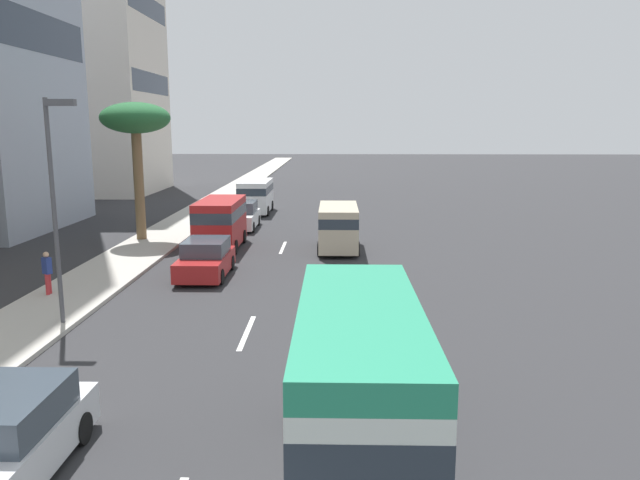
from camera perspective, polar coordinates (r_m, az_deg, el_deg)
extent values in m
plane|color=#2D2D30|center=(37.41, -2.77, 0.94)|extent=(198.00, 198.00, 0.00)
cube|color=#B2ADA3|center=(38.57, -13.37, 1.07)|extent=(162.00, 3.16, 0.15)
cube|color=silver|center=(19.25, -6.85, -8.57)|extent=(3.20, 0.16, 0.01)
cube|color=silver|center=(32.05, -3.48, -0.71)|extent=(3.20, 0.16, 0.01)
cube|color=white|center=(44.70, -6.01, 4.16)|extent=(4.97, 2.05, 2.18)
cube|color=#2D3842|center=(44.65, -6.03, 4.77)|extent=(4.98, 2.06, 0.52)
cylinder|color=black|center=(43.23, -4.96, 2.71)|extent=(0.72, 0.24, 0.72)
cylinder|color=black|center=(43.49, -7.52, 2.71)|extent=(0.72, 0.24, 0.72)
cylinder|color=black|center=(46.17, -4.55, 3.23)|extent=(0.72, 0.24, 0.72)
cylinder|color=black|center=(46.41, -6.95, 3.22)|extent=(0.72, 0.24, 0.72)
cube|color=silver|center=(12.90, -27.48, -17.13)|extent=(4.34, 1.85, 0.78)
cube|color=#38424C|center=(12.77, -27.29, -13.88)|extent=(2.39, 1.70, 0.64)
cylinder|color=black|center=(13.72, -21.38, -16.06)|extent=(0.64, 0.22, 0.64)
cube|color=silver|center=(11.43, 3.64, -14.45)|extent=(6.52, 2.17, 2.49)
cube|color=#268C66|center=(10.89, 3.74, -7.37)|extent=(6.52, 2.17, 0.47)
cube|color=#28333D|center=(11.24, 3.67, -12.26)|extent=(6.53, 2.18, 0.83)
cylinder|color=black|center=(13.60, -1.23, -15.07)|extent=(0.84, 0.26, 0.84)
cylinder|color=black|center=(13.66, 7.76, -15.04)|extent=(0.84, 0.26, 0.84)
cube|color=#A51E1E|center=(26.24, -10.63, -2.20)|extent=(4.12, 1.87, 0.76)
cube|color=#38424C|center=(26.29, -10.59, -0.62)|extent=(2.27, 1.72, 0.63)
cylinder|color=black|center=(24.91, -9.28, -3.41)|extent=(0.64, 0.22, 0.64)
cylinder|color=black|center=(25.28, -13.13, -3.34)|extent=(0.64, 0.22, 0.64)
cylinder|color=black|center=(27.36, -8.30, -2.11)|extent=(0.64, 0.22, 0.64)
cylinder|color=black|center=(27.70, -11.82, -2.07)|extent=(0.64, 0.22, 0.64)
cube|color=beige|center=(31.12, 1.72, 1.27)|extent=(4.63, 1.92, 2.09)
cube|color=#2D3842|center=(31.05, 1.73, 2.11)|extent=(4.64, 1.92, 0.50)
cylinder|color=black|center=(32.65, 0.10, 0.15)|extent=(0.72, 0.24, 0.72)
cylinder|color=black|center=(32.66, 3.30, 0.14)|extent=(0.72, 0.24, 0.72)
cylinder|color=black|center=(29.92, -0.02, -0.82)|extent=(0.72, 0.24, 0.72)
cylinder|color=black|center=(29.93, 3.47, -0.83)|extent=(0.72, 0.24, 0.72)
cube|color=#A51E1E|center=(32.02, -9.28, 1.65)|extent=(4.88, 2.01, 2.35)
cube|color=#2D3842|center=(31.94, -9.31, 2.56)|extent=(4.89, 2.01, 0.56)
cylinder|color=black|center=(30.61, -7.97, -0.66)|extent=(0.72, 0.24, 0.72)
cylinder|color=black|center=(30.98, -11.45, -0.63)|extent=(0.72, 0.24, 0.72)
cylinder|color=black|center=(33.45, -7.17, 0.33)|extent=(0.72, 0.24, 0.72)
cylinder|color=black|center=(33.79, -10.37, 0.34)|extent=(0.72, 0.24, 0.72)
cube|color=white|center=(38.05, -7.31, 1.92)|extent=(4.25, 1.80, 0.82)
cube|color=#38424C|center=(38.15, -7.29, 3.09)|extent=(2.34, 1.66, 0.67)
cylinder|color=black|center=(36.69, -6.33, 1.20)|extent=(0.64, 0.22, 0.64)
cylinder|color=black|center=(36.95, -8.88, 1.20)|extent=(0.64, 0.22, 0.64)
cylinder|color=black|center=(39.27, -5.82, 1.83)|extent=(0.64, 0.22, 0.64)
cylinder|color=black|center=(39.51, -8.21, 1.83)|extent=(0.64, 0.22, 0.64)
cylinder|color=red|center=(24.73, -24.10, -3.80)|extent=(0.14, 0.14, 0.78)
cylinder|color=red|center=(24.87, -23.94, -3.71)|extent=(0.14, 0.14, 0.78)
cube|color=navy|center=(24.65, -24.14, -2.19)|extent=(0.35, 0.39, 0.61)
sphere|color=tan|center=(24.57, -24.21, -1.26)|extent=(0.21, 0.21, 0.21)
cylinder|color=brown|center=(34.72, -16.55, 5.00)|extent=(0.54, 0.54, 6.00)
ellipsoid|color=#236033|center=(34.58, -16.86, 10.86)|extent=(3.68, 3.68, 1.66)
cylinder|color=#4C4C51|center=(20.51, -23.55, 2.27)|extent=(0.14, 0.14, 6.99)
cube|color=#4C4C51|center=(20.15, -23.08, 11.72)|extent=(0.24, 0.90, 0.20)
cube|color=#2D3847|center=(40.92, -24.44, 17.13)|extent=(10.82, 0.08, 2.30)
cube|color=#2D3847|center=(60.53, -15.46, 13.94)|extent=(11.19, 0.08, 1.88)
cube|color=#2D3847|center=(61.33, -15.80, 20.26)|extent=(11.19, 0.08, 1.88)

